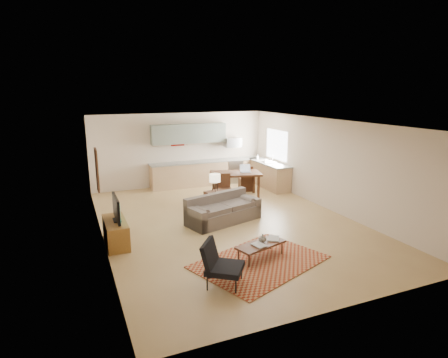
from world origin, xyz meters
name	(u,v)px	position (x,y,z in m)	size (l,w,h in m)	color
room	(228,174)	(0.00, 0.00, 1.35)	(9.00, 9.00, 9.00)	#A5824E
kitchen_counter_back	(206,173)	(0.90, 4.18, 0.46)	(4.26, 0.64, 0.92)	tan
kitchen_counter_right	(269,174)	(2.93, 3.00, 0.46)	(0.64, 2.26, 0.92)	tan
kitchen_range	(233,171)	(2.00, 4.18, 0.45)	(0.62, 0.62, 0.90)	#A5A8AD
kitchen_microwave	(233,142)	(2.00, 4.20, 1.55)	(0.62, 0.40, 0.35)	#A5A8AD
upper_cabinets	(189,134)	(0.30, 4.33, 1.95)	(2.80, 0.34, 0.70)	gray
window_right	(277,145)	(3.23, 3.00, 1.55)	(0.02, 1.40, 1.05)	white
wall_art_left	(97,170)	(-3.21, 0.90, 1.55)	(0.06, 0.42, 1.10)	olive
triptych	(178,139)	(-0.10, 4.47, 1.75)	(1.70, 0.04, 0.50)	beige
rug	(260,262)	(-0.35, -2.47, 0.01)	(2.61, 1.81, 0.02)	maroon
sofa	(224,209)	(-0.09, 0.10, 0.37)	(2.15, 0.93, 0.75)	brown
coffee_table	(261,251)	(-0.25, -2.31, 0.17)	(1.13, 0.45, 0.34)	#442214
book_a	(255,246)	(-0.45, -2.41, 0.35)	(0.28, 0.34, 0.03)	maroon
book_b	(268,238)	(0.03, -2.13, 0.35)	(0.38, 0.41, 0.02)	navy
vase	(262,238)	(-0.17, -2.24, 0.43)	(0.19, 0.19, 0.18)	black
armchair	(225,264)	(-1.39, -3.05, 0.42)	(0.73, 0.73, 0.84)	black
tv_credenza	(116,232)	(-2.99, -0.32, 0.29)	(0.48, 1.24, 0.57)	brown
tv	(116,209)	(-2.94, -0.32, 0.86)	(0.10, 0.96, 0.57)	black
console_table	(215,202)	(-0.03, 0.91, 0.33)	(0.56, 0.37, 0.65)	#391E12
table_lamp	(215,182)	(-0.03, 0.91, 0.92)	(0.32, 0.32, 0.52)	beige
dining_table	(236,184)	(1.25, 2.26, 0.41)	(1.63, 0.93, 0.83)	#391E12
dining_chair_near	(224,189)	(0.60, 1.70, 0.46)	(0.44, 0.46, 0.93)	#391E12
dining_chair_far	(246,178)	(1.90, 2.83, 0.46)	(0.43, 0.46, 0.91)	#391E12
laptop	(246,169)	(1.57, 2.15, 0.96)	(0.35, 0.26, 0.26)	#A5A8AD
soap_bottle	(257,157)	(2.83, 3.72, 1.02)	(0.10, 0.10, 0.19)	beige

